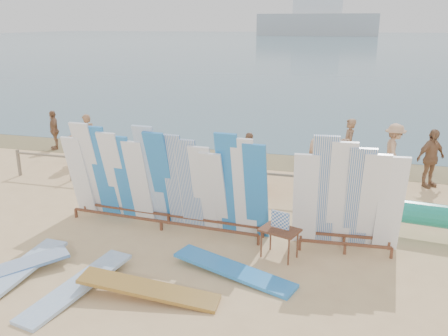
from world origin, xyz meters
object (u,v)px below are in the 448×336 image
(side_surfboard_rack, at_px, (348,200))
(flat_board_a, at_px, (16,280))
(outrigger_canoe, at_px, (431,216))
(beachgoer_0, at_px, (77,145))
(beachgoer_1, at_px, (87,137))
(beach_chair_left, at_px, (211,181))
(beachgoer_6, at_px, (316,165))
(flat_board_c, at_px, (149,298))
(flat_board_d, at_px, (234,275))
(beachgoer_4, at_px, (249,157))
(stroller, at_px, (254,178))
(beachgoer_10, at_px, (431,158))
(beachgoer_7, at_px, (348,146))
(beachgoer_extra_1, at_px, (54,130))
(flat_board_b, at_px, (78,291))
(main_surfboard_rack, at_px, (163,182))
(beach_chair_right, at_px, (241,179))
(vendor_table, at_px, (279,242))
(flat_board_e, at_px, (1,278))
(beachgoer_8, at_px, (342,166))

(side_surfboard_rack, bearing_deg, flat_board_a, -157.67)
(outrigger_canoe, relative_size, beachgoer_0, 3.92)
(flat_board_a, bearing_deg, beachgoer_0, 116.44)
(side_surfboard_rack, relative_size, beachgoer_1, 1.57)
(beach_chair_left, xyz_separation_m, beachgoer_6, (3.17, 0.58, 0.59))
(flat_board_c, bearing_deg, flat_board_d, -50.68)
(beachgoer_4, bearing_deg, stroller, -172.67)
(beachgoer_0, height_order, beachgoer_10, beachgoer_10)
(beachgoer_6, xyz_separation_m, beachgoer_1, (-8.60, 1.28, 0.04))
(beachgoer_0, height_order, beachgoer_7, beachgoer_7)
(beachgoer_0, distance_m, beachgoer_extra_1, 2.99)
(beach_chair_left, bearing_deg, flat_board_b, -73.83)
(beachgoer_extra_1, height_order, beachgoer_1, beachgoer_1)
(flat_board_a, relative_size, beachgoer_1, 1.55)
(main_surfboard_rack, distance_m, beachgoer_1, 7.23)
(beachgoer_4, height_order, beachgoer_1, beachgoer_1)
(flat_board_d, height_order, beachgoer_1, beachgoer_1)
(flat_board_d, distance_m, beachgoer_1, 10.19)
(flat_board_d, bearing_deg, beachgoer_4, 26.81)
(beachgoer_6, distance_m, beachgoer_extra_1, 10.96)
(flat_board_a, distance_m, beach_chair_left, 6.75)
(main_surfboard_rack, distance_m, flat_board_b, 3.50)
(side_surfboard_rack, xyz_separation_m, beach_chair_left, (-4.19, 3.23, -0.99))
(flat_board_c, xyz_separation_m, beach_chair_right, (0.16, 6.60, 0.26))
(beachgoer_6, bearing_deg, flat_board_a, -15.94)
(beachgoer_4, bearing_deg, main_surfboard_rack, 150.40)
(flat_board_d, bearing_deg, vendor_table, -20.20)
(beach_chair_right, bearing_deg, outrigger_canoe, -50.21)
(flat_board_e, distance_m, beachgoer_7, 11.43)
(flat_board_b, bearing_deg, stroller, 83.07)
(beachgoer_10, relative_size, beachgoer_8, 1.08)
(beachgoer_extra_1, relative_size, beachgoer_1, 0.92)
(beachgoer_6, bearing_deg, beachgoer_4, -81.96)
(vendor_table, height_order, beachgoer_6, beachgoer_6)
(flat_board_e, bearing_deg, beachgoer_10, 85.00)
(beachgoer_8, height_order, beachgoer_extra_1, beachgoer_8)
(outrigger_canoe, xyz_separation_m, flat_board_b, (-6.85, -4.36, -0.57))
(flat_board_a, height_order, beachgoer_8, beachgoer_8)
(main_surfboard_rack, bearing_deg, beachgoer_extra_1, 143.89)
(stroller, bearing_deg, vendor_table, -68.35)
(main_surfboard_rack, bearing_deg, beachgoer_8, 45.07)
(flat_board_e, bearing_deg, main_surfboard_rack, 97.28)
(stroller, xyz_separation_m, beachgoer_1, (-6.82, 1.84, 0.43))
(side_surfboard_rack, bearing_deg, beachgoer_4, 122.52)
(beachgoer_8, xyz_separation_m, beachgoer_extra_1, (-11.50, 2.26, -0.06))
(side_surfboard_rack, bearing_deg, beachgoer_10, 61.31)
(beachgoer_4, relative_size, beachgoer_7, 0.85)
(vendor_table, distance_m, beach_chair_right, 4.73)
(beachgoer_0, relative_size, beachgoer_4, 1.01)
(flat_board_e, xyz_separation_m, beachgoer_1, (-2.93, 8.27, 0.87))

